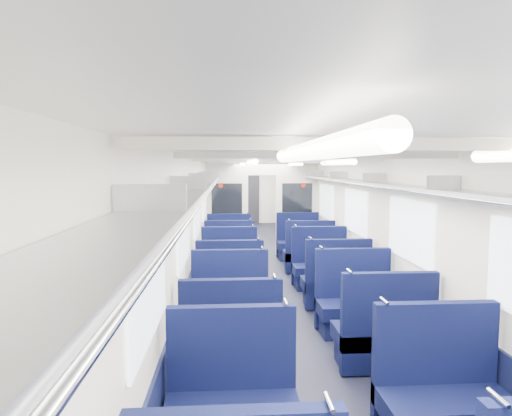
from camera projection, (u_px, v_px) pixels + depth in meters
floor at (273, 283)px, 8.30m from camera, size 2.80×18.00×0.01m
ceiling at (274, 159)px, 8.08m from camera, size 2.80×18.00×0.01m
wall_left at (198, 223)px, 8.10m from camera, size 0.02×18.00×2.35m
dado_left at (200, 266)px, 8.17m from camera, size 0.03×17.90×0.70m
wall_right at (347, 221)px, 8.28m from camera, size 0.02×18.00×2.35m
dado_right at (345, 264)px, 8.35m from camera, size 0.03×17.90×0.70m
wall_far at (249, 193)px, 17.13m from camera, size 2.80×0.02×2.35m
luggage_rack_left at (208, 179)px, 8.03m from camera, size 0.36×17.40×0.18m
luggage_rack_right at (338, 179)px, 8.19m from camera, size 0.36×17.40×0.18m
windows at (276, 211)px, 7.71m from camera, size 2.78×15.60×0.75m
ceiling_fittings at (275, 162)px, 7.82m from camera, size 2.70×16.06×0.11m
end_door at (250, 198)px, 17.08m from camera, size 0.75×0.06×2.00m
bulkhead at (262, 206)px, 10.90m from camera, size 2.80×0.10×2.35m
seat_6 at (232, 407)px, 3.37m from camera, size 1.02×0.56×1.14m
seat_7 at (441, 401)px, 3.46m from camera, size 1.02×0.56×1.14m
seat_8 at (231, 348)px, 4.48m from camera, size 1.02×0.56×1.14m
seat_9 at (383, 338)px, 4.75m from camera, size 1.02×0.56×1.14m
seat_10 at (230, 309)px, 5.72m from camera, size 1.02×0.56×1.14m
seat_11 at (355, 306)px, 5.81m from camera, size 1.02×0.56×1.14m
seat_12 at (230, 287)px, 6.75m from camera, size 1.02×0.56×1.14m
seat_13 at (336, 285)px, 6.85m from camera, size 1.02×0.56×1.14m
seat_14 at (229, 269)px, 7.95m from camera, size 1.02×0.56×1.14m
seat_15 at (320, 268)px, 7.99m from camera, size 1.02×0.56×1.14m
seat_16 at (229, 255)px, 9.18m from camera, size 1.02×0.56×1.14m
seat_17 at (309, 256)px, 9.13m from camera, size 1.02×0.56×1.14m
seat_18 at (229, 247)px, 10.16m from camera, size 1.02×0.56×1.14m
seat_19 at (298, 244)px, 10.47m from camera, size 1.02×0.56×1.14m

